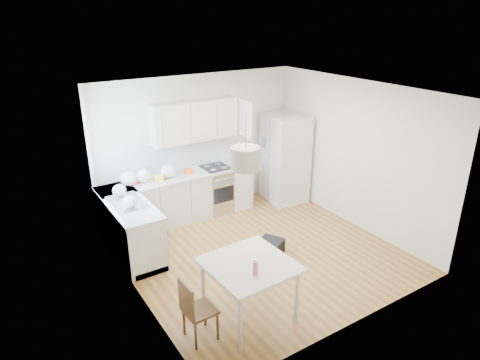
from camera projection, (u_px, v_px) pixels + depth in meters
The scene contains 29 objects.
floor at pixel (259, 252), 7.20m from camera, with size 4.20×4.20×0.00m, color brown.
ceiling at pixel (262, 91), 6.20m from camera, with size 4.20×4.20×0.00m, color white.
wall_back at pixel (199, 144), 8.34m from camera, with size 4.20×4.20×0.00m, color white.
wall_left at pixel (131, 209), 5.65m from camera, with size 4.20×4.20×0.00m, color white.
wall_right at pixel (355, 155), 7.75m from camera, with size 4.20×4.20×0.00m, color white.
window_glassblock at pixel (103, 157), 6.41m from camera, with size 0.02×1.00×1.00m, color #BFE0F9.
cabinets_back at pixel (180, 199), 8.15m from camera, with size 3.00×0.60×0.88m, color beige.
cabinets_left at pixel (129, 228), 7.08m from camera, with size 0.60×1.80×0.88m, color beige.
counter_back at pixel (178, 176), 7.98m from camera, with size 3.02×0.64×0.04m, color silver.
counter_left at pixel (126, 202), 6.91m from camera, with size 0.64×1.82×0.04m, color silver.
backsplash_back at pixel (171, 156), 8.09m from camera, with size 3.00×0.01×0.58m, color white.
backsplash_left at pixel (106, 189), 6.65m from camera, with size 0.01×1.80×0.58m, color white.
upper_cabinets at pixel (194, 121), 7.95m from camera, with size 1.70×0.32×0.75m, color beige.
range_oven at pixel (216, 190), 8.55m from camera, with size 0.50×0.61×0.88m, color #BBBDC0, non-canonical shape.
sink at pixel (127, 203), 6.86m from camera, with size 0.50×0.80×0.16m, color #BBBDC0, non-canonical shape.
refrigerator at pixel (285, 158), 8.94m from camera, with size 0.87×0.91×1.82m, color silver, non-canonical shape.
dining_table at pixel (249, 270), 5.43m from camera, with size 1.08×1.08×0.82m.
dining_chair at pixel (200, 309), 5.19m from camera, with size 0.36×0.36×0.85m, color #482815, non-canonical shape.
drink_bottle at pixel (256, 267), 5.13m from camera, with size 0.06×0.06×0.22m, color #D63B72.
gym_bag at pixel (268, 250), 7.01m from camera, with size 0.56×0.37×0.26m, color black.
pendant_lamp at pixel (246, 159), 5.00m from camera, with size 0.35×0.35×0.27m, color #BBAC90.
grocery_bag_a at pixel (128, 179), 7.45m from camera, with size 0.30×0.25×0.27m, color white.
grocery_bag_b at pixel (144, 176), 7.62m from camera, with size 0.26×0.22×0.24m, color white.
grocery_bag_c at pixel (168, 171), 7.82m from camera, with size 0.29×0.24×0.26m, color white.
grocery_bag_d at pixel (119, 190), 7.06m from camera, with size 0.23×0.20×0.21m, color white.
grocery_bag_e at pixel (130, 202), 6.65m from camera, with size 0.22×0.19×0.20m, color white.
snack_orange at pixel (188, 171), 8.04m from camera, with size 0.15×0.09×0.10m, color #D84313.
snack_yellow at pixel (160, 178), 7.71m from camera, with size 0.16×0.10×0.11m, color gold.
snack_red at pixel (133, 181), 7.55m from camera, with size 0.17×0.10×0.11m, color red.
Camera 1 is at (-3.63, -5.08, 3.81)m, focal length 32.00 mm.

